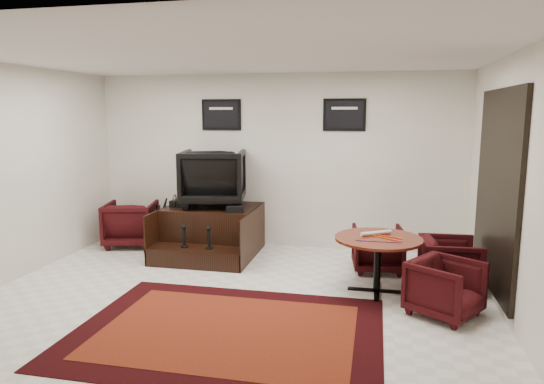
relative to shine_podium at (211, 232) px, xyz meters
The scene contains 16 objects.
ground 2.02m from the shine_podium, 64.06° to the right, with size 6.00×6.00×0.00m, color white.
room_shell 2.55m from the shine_podium, 52.54° to the right, with size 6.02×5.02×2.81m.
area_rug 2.82m from the shine_podium, 67.52° to the right, with size 3.06×2.30×0.01m.
shine_podium is the anchor object (origin of this frame).
shine_chair 0.90m from the shine_podium, 90.00° to the left, with size 0.95×0.89×0.98m, color black.
shoes_pair 0.67m from the shine_podium, behind, with size 0.25×0.31×0.11m.
polish_kit 0.69m from the shine_podium, 28.72° to the right, with size 0.26×0.18×0.09m, color black.
umbrella_black 0.90m from the shine_podium, 165.25° to the right, with size 0.30×0.11×0.81m, color black, non-canonical shape.
umbrella_hooked 0.87m from the shine_podium, behind, with size 0.33×0.12×0.89m, color black, non-canonical shape.
armchair_side 1.47m from the shine_podium, behind, with size 0.78×0.73×0.81m, color black.
meeting_table 2.80m from the shine_podium, 24.36° to the right, with size 1.05×1.05×0.69m.
table_chair_back 2.56m from the shine_podium, ahead, with size 0.67×0.63×0.69m, color black.
table_chair_window 3.52m from the shine_podium, 13.46° to the right, with size 0.68×0.64×0.70m, color black.
table_chair_corner 3.68m from the shine_podium, 27.84° to the right, with size 0.66×0.62×0.68m, color black.
paper_roll 2.74m from the shine_podium, 22.37° to the right, with size 0.05×0.05×0.42m, color silver.
table_clutter 2.88m from the shine_podium, 24.77° to the right, with size 0.56×0.38×0.01m.
Camera 1 is at (1.61, -5.19, 2.17)m, focal length 32.00 mm.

